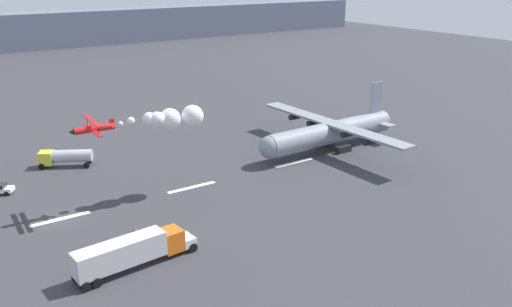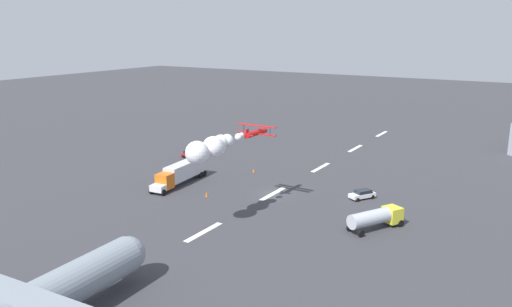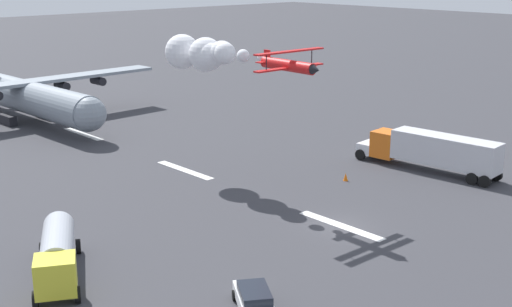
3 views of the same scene
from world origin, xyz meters
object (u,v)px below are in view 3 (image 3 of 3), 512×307
(cargo_transport_plane, at_px, (33,97))
(stunt_biplane_red, at_px, (206,54))
(semi_truck_orange, at_px, (431,150))
(fuel_tanker_truck, at_px, (57,252))
(traffic_cone_far, at_px, (346,177))
(airport_staff_sedan, at_px, (254,299))

(cargo_transport_plane, xyz_separation_m, stunt_biplane_red, (-31.65, -2.14, 8.10))
(semi_truck_orange, relative_size, fuel_tanker_truck, 1.66)
(fuel_tanker_truck, bearing_deg, traffic_cone_far, -88.58)
(traffic_cone_far, bearing_deg, semi_truck_orange, -112.97)
(traffic_cone_far, bearing_deg, fuel_tanker_truck, 91.42)
(cargo_transport_plane, relative_size, semi_truck_orange, 2.46)
(cargo_transport_plane, xyz_separation_m, airport_staff_sedan, (-53.62, 12.16, -2.60))
(stunt_biplane_red, distance_m, airport_staff_sedan, 28.31)
(cargo_transport_plane, height_order, traffic_cone_far, cargo_transport_plane)
(cargo_transport_plane, distance_m, traffic_cone_far, 42.66)
(stunt_biplane_red, distance_m, fuel_tanker_truck, 24.88)
(stunt_biplane_red, relative_size, airport_staff_sedan, 4.13)
(semi_truck_orange, relative_size, airport_staff_sedan, 3.10)
(cargo_transport_plane, relative_size, airport_staff_sedan, 7.62)
(semi_truck_orange, xyz_separation_m, fuel_tanker_truck, (2.81, 37.36, -0.39))
(airport_staff_sedan, bearing_deg, semi_truck_orange, -74.07)
(semi_truck_orange, height_order, traffic_cone_far, semi_truck_orange)
(semi_truck_orange, distance_m, traffic_cone_far, 9.23)
(cargo_transport_plane, xyz_separation_m, fuel_tanker_truck, (-41.90, 18.31, -1.68))
(fuel_tanker_truck, bearing_deg, semi_truck_orange, -94.31)
(stunt_biplane_red, bearing_deg, airport_staff_sedan, 146.95)
(stunt_biplane_red, xyz_separation_m, traffic_cone_far, (-9.53, -8.57, -11.14))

